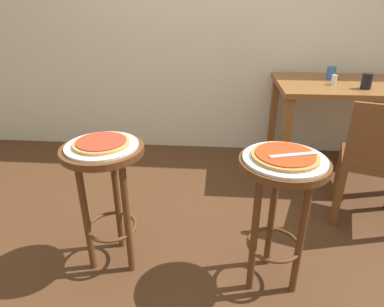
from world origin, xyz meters
TOP-DOWN VIEW (x-y plane):
  - ground_plane at (0.00, 0.00)m, footprint 6.00×6.00m
  - stool_foreground at (0.32, -0.14)m, footprint 0.41×0.41m
  - serving_plate_foreground at (0.32, -0.14)m, footprint 0.38×0.38m
  - pizza_foreground at (0.32, -0.14)m, footprint 0.30×0.30m
  - stool_middle at (-0.54, -0.07)m, footprint 0.41×0.41m
  - serving_plate_middle at (-0.54, -0.07)m, footprint 0.36×0.36m
  - pizza_middle at (-0.54, -0.07)m, footprint 0.27×0.27m
  - dining_table at (0.99, 1.17)m, footprint 1.02×0.76m
  - cup_near_edge at (1.09, 0.99)m, footprint 0.07×0.07m
  - cup_far_edge at (0.92, 1.29)m, footprint 0.07×0.07m
  - condiment_shaker at (0.89, 1.09)m, footprint 0.04×0.04m
  - wooden_chair at (1.02, 0.43)m, footprint 0.51×0.51m
  - pizza_server_knife at (0.35, -0.16)m, footprint 0.22×0.08m

SIDE VIEW (x-z plane):
  - ground_plane at x=0.00m, z-range 0.00..0.00m
  - wooden_chair at x=1.02m, z-range 0.04..0.89m
  - stool_foreground at x=0.32m, z-range 0.18..0.90m
  - stool_middle at x=-0.54m, z-range 0.18..0.90m
  - dining_table at x=0.99m, z-range 0.27..1.05m
  - serving_plate_foreground at x=0.32m, z-range 0.72..0.73m
  - serving_plate_middle at x=-0.54m, z-range 0.72..0.73m
  - pizza_middle at x=-0.54m, z-range 0.73..0.75m
  - pizza_foreground at x=0.32m, z-range 0.73..0.75m
  - pizza_server_knife at x=0.35m, z-range 0.75..0.76m
  - condiment_shaker at x=0.89m, z-range 0.78..0.85m
  - cup_far_edge at x=0.92m, z-range 0.78..0.88m
  - cup_near_edge at x=1.09m, z-range 0.78..0.89m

